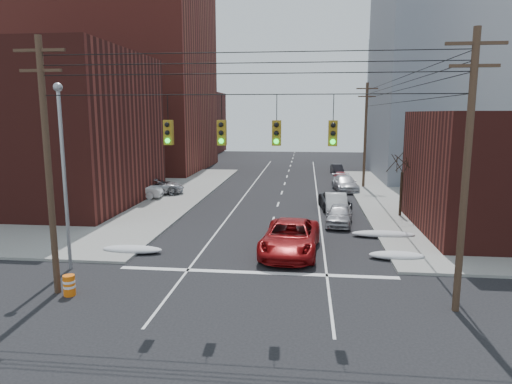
% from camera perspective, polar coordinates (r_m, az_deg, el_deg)
% --- Properties ---
extents(ground, '(160.00, 160.00, 0.00)m').
position_cam_1_polar(ground, '(17.23, -2.47, -17.37)').
color(ground, black).
rests_on(ground, ground).
extents(sidewalk_nw, '(40.00, 40.00, 0.15)m').
position_cam_1_polar(sidewalk_nw, '(51.97, -28.21, 0.00)').
color(sidewalk_nw, gray).
rests_on(sidewalk_nw, ground).
extents(building_brick_tall, '(24.00, 20.00, 30.00)m').
position_cam_1_polar(building_brick_tall, '(68.81, -16.88, 15.34)').
color(building_brick_tall, maroon).
rests_on(building_brick_tall, ground).
extents(building_brick_near, '(20.00, 16.00, 13.00)m').
position_cam_1_polar(building_brick_near, '(44.46, -27.17, 6.97)').
color(building_brick_near, '#491A16').
rests_on(building_brick_near, ground).
extents(building_brick_far, '(22.00, 18.00, 12.00)m').
position_cam_1_polar(building_brick_far, '(93.57, -11.46, 8.47)').
color(building_brick_far, '#491A16').
rests_on(building_brick_far, ground).
extents(building_office, '(22.00, 20.00, 25.00)m').
position_cam_1_polar(building_office, '(62.48, 25.31, 13.14)').
color(building_office, gray).
rests_on(building_office, ground).
extents(building_glass, '(20.00, 18.00, 22.00)m').
position_cam_1_polar(building_glass, '(87.90, 20.97, 11.21)').
color(building_glass, gray).
rests_on(building_glass, ground).
extents(utility_pole_left, '(2.20, 0.28, 11.00)m').
position_cam_1_polar(utility_pole_left, '(21.26, -24.57, 3.30)').
color(utility_pole_left, '#473323').
rests_on(utility_pole_left, ground).
extents(utility_pole_right, '(2.20, 0.28, 11.00)m').
position_cam_1_polar(utility_pole_right, '(19.25, 24.81, 2.69)').
color(utility_pole_right, '#473323').
rests_on(utility_pole_right, ground).
extents(utility_pole_far, '(2.20, 0.28, 11.00)m').
position_cam_1_polar(utility_pole_far, '(49.56, 13.51, 7.13)').
color(utility_pole_far, '#473323').
rests_on(utility_pole_far, ground).
extents(traffic_signals, '(17.00, 0.42, 2.02)m').
position_cam_1_polar(traffic_signals, '(18.27, -0.90, 7.61)').
color(traffic_signals, black).
rests_on(traffic_signals, ground).
extents(street_light, '(0.44, 0.44, 9.32)m').
position_cam_1_polar(street_light, '(24.37, -22.97, 3.55)').
color(street_light, gray).
rests_on(street_light, ground).
extents(bare_tree, '(2.09, 2.20, 4.93)m').
position_cam_1_polar(bare_tree, '(36.29, 17.68, 0.55)').
color(bare_tree, black).
rests_on(bare_tree, ground).
extents(snow_nw, '(3.50, 1.08, 0.42)m').
position_cam_1_polar(snow_nw, '(27.15, -15.21, -6.93)').
color(snow_nw, silver).
rests_on(snow_nw, ground).
extents(snow_ne, '(3.00, 1.08, 0.42)m').
position_cam_1_polar(snow_ne, '(26.28, 17.18, -7.58)').
color(snow_ne, silver).
rests_on(snow_ne, ground).
extents(snow_east_far, '(4.00, 1.08, 0.42)m').
position_cam_1_polar(snow_east_far, '(30.54, 15.62, -5.09)').
color(snow_east_far, silver).
rests_on(snow_east_far, ground).
extents(red_pickup, '(3.50, 6.81, 1.84)m').
position_cam_1_polar(red_pickup, '(26.04, 4.31, -5.70)').
color(red_pickup, maroon).
rests_on(red_pickup, ground).
extents(parked_car_a, '(2.26, 4.51, 1.48)m').
position_cam_1_polar(parked_car_a, '(33.07, 10.37, -2.81)').
color(parked_car_a, '#B1B0B5').
rests_on(parked_car_a, ground).
extents(parked_car_b, '(1.66, 4.71, 1.55)m').
position_cam_1_polar(parked_car_b, '(36.78, 9.97, -1.46)').
color(parked_car_b, silver).
rests_on(parked_car_b, ground).
extents(parked_car_c, '(2.75, 5.12, 1.37)m').
position_cam_1_polar(parked_car_c, '(38.42, 9.81, -1.12)').
color(parked_car_c, black).
rests_on(parked_car_c, ground).
extents(parked_car_d, '(2.75, 5.52, 1.54)m').
position_cam_1_polar(parked_car_d, '(47.72, 11.08, 1.06)').
color(parked_car_d, silver).
rests_on(parked_car_d, ground).
extents(parked_car_e, '(1.53, 3.75, 1.27)m').
position_cam_1_polar(parked_car_e, '(53.33, 10.58, 1.84)').
color(parked_car_e, maroon).
rests_on(parked_car_e, ground).
extents(parked_car_f, '(1.65, 3.94, 1.26)m').
position_cam_1_polar(parked_car_f, '(60.80, 10.07, 2.82)').
color(parked_car_f, black).
rests_on(parked_car_f, ground).
extents(lot_car_a, '(4.79, 2.13, 1.53)m').
position_cam_1_polar(lot_car_a, '(43.30, -14.68, 0.24)').
color(lot_car_a, silver).
rests_on(lot_car_a, sidewalk_nw).
extents(lot_car_b, '(5.98, 4.15, 1.52)m').
position_cam_1_polar(lot_car_b, '(45.16, -12.45, 0.71)').
color(lot_car_b, '#B6B6BB').
rests_on(lot_car_b, sidewalk_nw).
extents(lot_car_c, '(5.67, 3.21, 1.55)m').
position_cam_1_polar(lot_car_c, '(42.19, -23.04, -0.46)').
color(lot_car_c, black).
rests_on(lot_car_c, sidewalk_nw).
extents(lot_car_d, '(4.99, 3.40, 1.58)m').
position_cam_1_polar(lot_car_d, '(47.35, -21.50, 0.70)').
color(lot_car_d, '#BCBBC1').
rests_on(lot_car_d, sidewalk_nw).
extents(construction_barrel, '(0.65, 0.65, 0.92)m').
position_cam_1_polar(construction_barrel, '(21.88, -22.31, -10.72)').
color(construction_barrel, orange).
rests_on(construction_barrel, ground).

